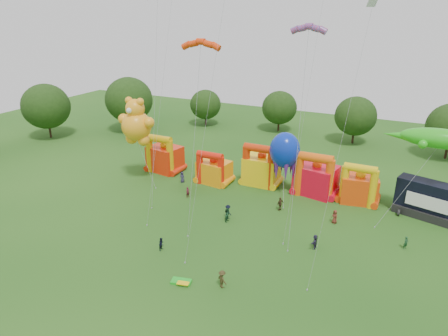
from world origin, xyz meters
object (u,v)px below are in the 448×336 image
at_px(teddy_bear_kite, 139,134).
at_px(bouncy_castle_0, 164,157).
at_px(bouncy_castle_2, 261,168).
at_px(stage_trailer, 427,200).
at_px(octopus_kite, 284,161).
at_px(spectator_4, 280,204).
at_px(gecko_kite, 413,177).
at_px(spectator_0, 182,177).

bearing_deg(teddy_bear_kite, bouncy_castle_0, 83.57).
distance_m(bouncy_castle_2, stage_trailer, 23.35).
distance_m(bouncy_castle_2, octopus_kite, 5.33).
xyz_separation_m(bouncy_castle_0, octopus_kite, (20.92, 0.03, 2.62)).
bearing_deg(bouncy_castle_0, spectator_4, -13.31).
relative_size(bouncy_castle_2, gecko_kite, 0.55).
relative_size(bouncy_castle_2, spectator_0, 3.87).
bearing_deg(octopus_kite, teddy_bear_kite, -165.88).
distance_m(octopus_kite, spectator_0, 16.47).
distance_m(gecko_kite, octopus_kite, 17.06).
height_order(bouncy_castle_2, teddy_bear_kite, teddy_bear_kite).
distance_m(bouncy_castle_0, stage_trailer, 40.04).
height_order(teddy_bear_kite, spectator_0, teddy_bear_kite).
xyz_separation_m(teddy_bear_kite, spectator_4, (22.90, 0.12, -6.95)).
xyz_separation_m(bouncy_castle_2, octopus_kite, (4.26, -1.96, 2.53)).
relative_size(bouncy_castle_2, octopus_kite, 0.73).
height_order(bouncy_castle_0, spectator_0, bouncy_castle_0).
xyz_separation_m(stage_trailer, spectator_4, (-17.72, -6.78, -1.39)).
xyz_separation_m(stage_trailer, gecko_kite, (-2.14, -3.00, 3.99)).
xyz_separation_m(bouncy_castle_0, bouncy_castle_2, (16.67, 1.99, 0.09)).
relative_size(bouncy_castle_0, spectator_4, 3.37).
height_order(bouncy_castle_2, gecko_kite, gecko_kite).
distance_m(stage_trailer, octopus_kite, 19.34).
relative_size(gecko_kite, spectator_0, 7.02).
bearing_deg(spectator_4, teddy_bear_kite, -60.76).
height_order(bouncy_castle_2, stage_trailer, bouncy_castle_2).
distance_m(stage_trailer, teddy_bear_kite, 41.57).
bearing_deg(spectator_0, stage_trailer, 1.19).
xyz_separation_m(gecko_kite, spectator_0, (-32.59, -1.41, -5.48)).
distance_m(stage_trailer, spectator_0, 35.04).
bearing_deg(stage_trailer, teddy_bear_kite, -170.36).
distance_m(bouncy_castle_2, teddy_bear_kite, 19.53).
relative_size(teddy_bear_kite, spectator_0, 7.66).
distance_m(gecko_kite, spectator_4, 16.92).
distance_m(bouncy_castle_0, gecko_kite, 38.10).
distance_m(bouncy_castle_2, spectator_4, 9.32).
bearing_deg(spectator_0, gecko_kite, -3.58).
bearing_deg(teddy_bear_kite, gecko_kite, 5.78).
bearing_deg(bouncy_castle_2, gecko_kite, -9.33).
bearing_deg(spectator_4, stage_trailer, 139.90).
bearing_deg(stage_trailer, bouncy_castle_2, 178.82).
height_order(spectator_0, spectator_4, spectator_4).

